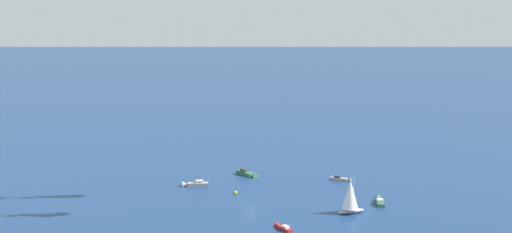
{
  "coord_description": "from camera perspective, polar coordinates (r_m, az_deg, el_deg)",
  "views": [
    {
      "loc": [
        -169.99,
        22.68,
        53.38
      ],
      "look_at": [
        -0.06,
        -1.35,
        25.38
      ],
      "focal_mm": 44.89,
      "sensor_mm": 36.0,
      "label": 1
    }
  ],
  "objects": [
    {
      "name": "motorboat_trailing",
      "position": [
        212.18,
        -0.74,
        -5.11
      ],
      "size": [
        8.53,
        6.74,
        2.54
      ],
      "color": "#33704C",
      "rests_on": "ground_plane"
    },
    {
      "name": "motorboat_mid_cluster",
      "position": [
        200.77,
        -5.52,
        -6.01
      ],
      "size": [
        2.64,
        8.08,
        2.31
      ],
      "color": "#9E9993",
      "rests_on": "ground_plane"
    },
    {
      "name": "motorboat_offshore",
      "position": [
        208.14,
        7.64,
        -5.53
      ],
      "size": [
        4.68,
        6.54,
        1.9
      ],
      "color": "#9E9993",
      "rests_on": "ground_plane"
    },
    {
      "name": "motorboat_far_port",
      "position": [
        161.51,
        2.4,
        -9.87
      ],
      "size": [
        6.01,
        3.89,
        1.72
      ],
      "color": "#B21E1E",
      "rests_on": "ground_plane"
    },
    {
      "name": "sailboat_ahead",
      "position": [
        174.32,
        8.41,
        -7.06
      ],
      "size": [
        5.32,
        8.26,
        10.27
      ],
      "color": "#9E9993",
      "rests_on": "ground_plane"
    },
    {
      "name": "ground_plane",
      "position": [
        179.62,
        -0.43,
        -8.02
      ],
      "size": [
        2000.0,
        2000.0,
        0.0
      ],
      "primitive_type": "plane",
      "color": "navy"
    },
    {
      "name": "motorboat_far_stbd",
      "position": [
        185.55,
        10.93,
        -7.43
      ],
      "size": [
        7.84,
        3.33,
        2.21
      ],
      "color": "#33704C",
      "rests_on": "ground_plane"
    },
    {
      "name": "marker_buoy",
      "position": [
        191.63,
        -1.84,
        -6.79
      ],
      "size": [
        1.1,
        1.1,
        2.1
      ],
      "color": "yellow",
      "rests_on": "ground_plane"
    }
  ]
}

